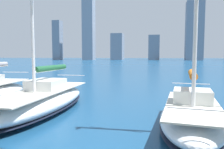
# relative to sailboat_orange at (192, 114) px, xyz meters

# --- Properties ---
(city_skyline) EXTENTS (159.31, 21.06, 52.93)m
(city_skyline) POSITION_rel_sailboat_orange_xyz_m (-3.87, -154.96, 18.13)
(city_skyline) COLOR #8892A1
(city_skyline) RESTS_ON ground
(sailboat_orange) EXTENTS (3.24, 6.85, 9.56)m
(sailboat_orange) POSITION_rel_sailboat_orange_xyz_m (0.00, 0.00, 0.00)
(sailboat_orange) COLOR white
(sailboat_orange) RESTS_ON ground
(sailboat_forest) EXTENTS (2.84, 9.04, 11.73)m
(sailboat_forest) POSITION_rel_sailboat_orange_xyz_m (7.67, -1.31, 0.04)
(sailboat_forest) COLOR silver
(sailboat_forest) RESTS_ON ground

